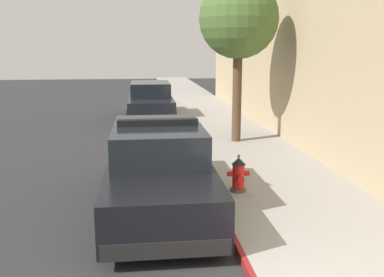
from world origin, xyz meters
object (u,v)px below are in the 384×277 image
(police_cruiser, at_px, (159,169))
(street_tree, at_px, (239,20))
(parked_car_silver_ahead, at_px, (151,101))
(fire_hydrant, at_px, (238,175))

(police_cruiser, height_order, street_tree, street_tree)
(parked_car_silver_ahead, xyz_separation_m, street_tree, (2.54, -5.55, 3.06))
(fire_hydrant, relative_size, street_tree, 0.16)
(parked_car_silver_ahead, bearing_deg, street_tree, -65.38)
(parked_car_silver_ahead, height_order, street_tree, street_tree)
(fire_hydrant, bearing_deg, police_cruiser, -169.08)
(parked_car_silver_ahead, relative_size, street_tree, 0.99)
(street_tree, bearing_deg, fire_hydrant, -102.06)
(parked_car_silver_ahead, distance_m, street_tree, 6.83)
(parked_car_silver_ahead, distance_m, fire_hydrant, 10.37)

